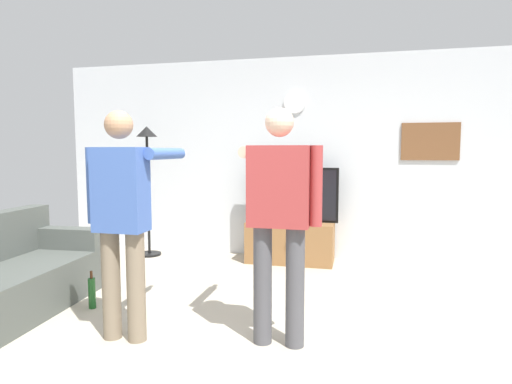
{
  "coord_description": "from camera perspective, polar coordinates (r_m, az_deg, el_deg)",
  "views": [
    {
      "loc": [
        1.04,
        -2.91,
        1.46
      ],
      "look_at": [
        0.06,
        1.2,
        1.05
      ],
      "focal_mm": 30.23,
      "sensor_mm": 36.0,
      "label": 1
    }
  ],
  "objects": [
    {
      "name": "framed_picture",
      "position": [
        5.87,
        22.05,
        6.22
      ],
      "size": [
        0.7,
        0.04,
        0.47
      ],
      "primitive_type": "cube",
      "color": "brown"
    },
    {
      "name": "beverage_bottle",
      "position": [
        4.36,
        -20.88,
        -12.34
      ],
      "size": [
        0.07,
        0.07,
        0.35
      ],
      "color": "#1E5923",
      "rests_on": "ground_plane"
    },
    {
      "name": "tv_stand",
      "position": [
        5.7,
        4.58,
        -6.57
      ],
      "size": [
        1.12,
        0.55,
        0.53
      ],
      "color": "olive",
      "rests_on": "ground_plane"
    },
    {
      "name": "side_couch",
      "position": [
        4.54,
        -30.31,
        -9.82
      ],
      "size": [
        0.95,
        1.81,
        0.87
      ],
      "color": "#4C514C",
      "rests_on": "ground_plane"
    },
    {
      "name": "person_standing_nearer_couch",
      "position": [
        3.18,
        3.11,
        -2.55
      ],
      "size": [
        0.63,
        0.78,
        1.76
      ],
      "color": "#4C4C51",
      "rests_on": "ground_plane"
    },
    {
      "name": "person_standing_nearer_lamp",
      "position": [
        3.42,
        -17.26,
        -2.63
      ],
      "size": [
        0.56,
        0.78,
        1.75
      ],
      "color": "#7A6B56",
      "rests_on": "ground_plane"
    },
    {
      "name": "television",
      "position": [
        5.65,
        4.7,
        -0.32
      ],
      "size": [
        1.22,
        0.07,
        0.71
      ],
      "color": "black",
      "rests_on": "tv_stand"
    },
    {
      "name": "back_wall",
      "position": [
        5.95,
        3.43,
        4.46
      ],
      "size": [
        6.4,
        0.1,
        2.7
      ],
      "primitive_type": "cube",
      "color": "silver",
      "rests_on": "ground_plane"
    },
    {
      "name": "floor_lamp",
      "position": [
        6.1,
        -14.18,
        3.66
      ],
      "size": [
        0.32,
        0.32,
        1.79
      ],
      "color": "black",
      "rests_on": "ground_plane"
    },
    {
      "name": "ground_plane",
      "position": [
        3.42,
        -5.96,
        -19.77
      ],
      "size": [
        8.4,
        8.4,
        0.0
      ],
      "primitive_type": "plane",
      "color": "#B2A893"
    },
    {
      "name": "wall_clock",
      "position": [
        5.9,
        5.17,
        11.75
      ],
      "size": [
        0.3,
        0.03,
        0.3
      ],
      "primitive_type": "cylinder",
      "rotation": [
        1.57,
        0.0,
        0.0
      ],
      "color": "white"
    }
  ]
}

